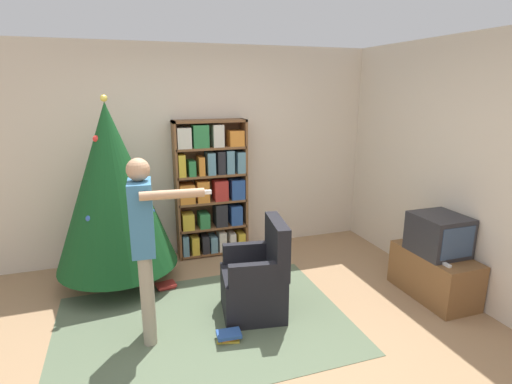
# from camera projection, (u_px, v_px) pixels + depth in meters

# --- Properties ---
(ground_plane) EXTENTS (14.00, 14.00, 0.00)m
(ground_plane) POSITION_uv_depth(u_px,v_px,m) (240.00, 344.00, 3.36)
(ground_plane) COLOR #9E7A56
(wall_back) EXTENTS (8.00, 0.10, 2.60)m
(wall_back) POSITION_uv_depth(u_px,v_px,m) (191.00, 153.00, 5.00)
(wall_back) COLOR beige
(wall_back) RESTS_ON ground_plane
(wall_right) EXTENTS (0.10, 8.00, 2.60)m
(wall_right) POSITION_uv_depth(u_px,v_px,m) (482.00, 174.00, 3.78)
(wall_right) COLOR beige
(wall_right) RESTS_ON ground_plane
(area_rug) EXTENTS (2.59, 1.82, 0.01)m
(area_rug) POSITION_uv_depth(u_px,v_px,m) (204.00, 324.00, 3.64)
(area_rug) COLOR #56664C
(area_rug) RESTS_ON ground_plane
(bookshelf) EXTENTS (0.89, 0.26, 1.72)m
(bookshelf) POSITION_uv_depth(u_px,v_px,m) (212.00, 189.00, 4.98)
(bookshelf) COLOR brown
(bookshelf) RESTS_ON ground_plane
(tv_stand) EXTENTS (0.45, 0.87, 0.47)m
(tv_stand) POSITION_uv_depth(u_px,v_px,m) (434.00, 274.00, 4.09)
(tv_stand) COLOR brown
(tv_stand) RESTS_ON ground_plane
(television) EXTENTS (0.46, 0.49, 0.40)m
(television) POSITION_uv_depth(u_px,v_px,m) (439.00, 234.00, 3.97)
(television) COLOR #28282D
(television) RESTS_ON tv_stand
(game_remote) EXTENTS (0.04, 0.12, 0.02)m
(game_remote) POSITION_uv_depth(u_px,v_px,m) (445.00, 264.00, 3.74)
(game_remote) COLOR white
(game_remote) RESTS_ON tv_stand
(christmas_tree) EXTENTS (1.25, 1.25, 2.03)m
(christmas_tree) POSITION_uv_depth(u_px,v_px,m) (112.00, 187.00, 4.15)
(christmas_tree) COLOR #4C3323
(christmas_tree) RESTS_ON ground_plane
(armchair) EXTENTS (0.65, 0.64, 0.92)m
(armchair) POSITION_uv_depth(u_px,v_px,m) (257.00, 282.00, 3.75)
(armchair) COLOR black
(armchair) RESTS_ON ground_plane
(standing_person) EXTENTS (0.62, 0.50, 1.57)m
(standing_person) POSITION_uv_depth(u_px,v_px,m) (144.00, 237.00, 3.22)
(standing_person) COLOR #9E937F
(standing_person) RESTS_ON ground_plane
(book_pile_near_tree) EXTENTS (0.22, 0.19, 0.05)m
(book_pile_near_tree) POSITION_uv_depth(u_px,v_px,m) (166.00, 286.00, 4.29)
(book_pile_near_tree) COLOR #B22D28
(book_pile_near_tree) RESTS_ON ground_plane
(book_pile_by_chair) EXTENTS (0.22, 0.17, 0.08)m
(book_pile_by_chair) POSITION_uv_depth(u_px,v_px,m) (229.00, 336.00, 3.40)
(book_pile_by_chair) COLOR gold
(book_pile_by_chair) RESTS_ON ground_plane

